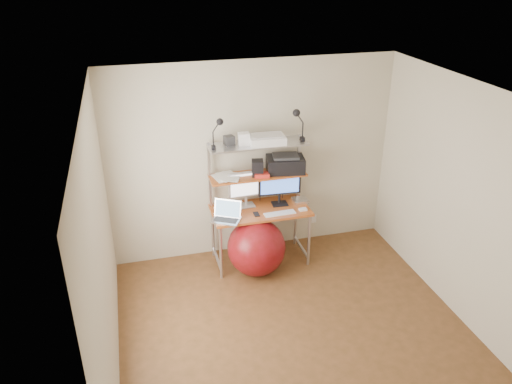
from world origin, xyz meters
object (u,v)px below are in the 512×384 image
at_px(printer, 285,164).
at_px(laptop, 227,216).
at_px(monitor_black, 280,184).
at_px(exercise_ball, 256,247).
at_px(monitor_silver, 246,186).

bearing_deg(printer, laptop, -151.42).
bearing_deg(printer, monitor_black, -137.91).
xyz_separation_m(monitor_black, printer, (0.09, 0.06, 0.24)).
height_order(laptop, exercise_ball, laptop).
distance_m(printer, exercise_ball, 1.08).
height_order(monitor_black, exercise_ball, monitor_black).
bearing_deg(laptop, monitor_black, 46.74).
xyz_separation_m(laptop, exercise_ball, (0.34, -0.10, -0.43)).
xyz_separation_m(monitor_silver, laptop, (-0.31, -0.29, -0.21)).
height_order(monitor_black, laptop, monitor_black).
relative_size(monitor_black, printer, 1.08).
relative_size(monitor_black, exercise_ball, 0.76).
distance_m(monitor_silver, monitor_black, 0.42).
bearing_deg(exercise_ball, printer, 39.28).
xyz_separation_m(printer, exercise_ball, (-0.47, -0.38, -0.90)).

